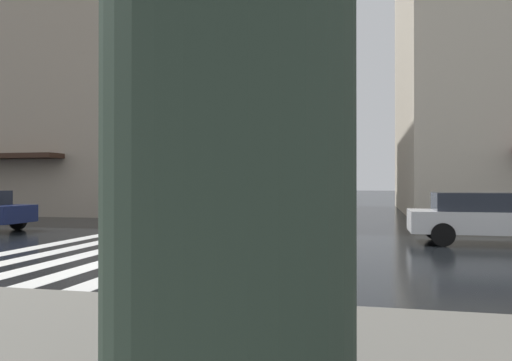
{
  "coord_description": "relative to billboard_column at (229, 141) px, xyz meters",
  "views": [
    {
      "loc": [
        -9.29,
        -5.28,
        1.66
      ],
      "look_at": [
        4.35,
        -2.15,
        1.74
      ],
      "focal_mm": 35.12,
      "sensor_mm": 36.0,
      "label": 1
    }
  ],
  "objects": [
    {
      "name": "car_white",
      "position": [
        12.18,
        -3.81,
        -1.14
      ],
      "size": [
        1.85,
        4.1,
        1.41
      ],
      "color": "silver",
      "rests_on": "ground_plane"
    },
    {
      "name": "zebra_crossing",
      "position": [
        10.68,
        4.2,
        -1.89
      ],
      "size": [
        13.0,
        7.5,
        0.01
      ],
      "color": "silver",
      "rests_on": "ground_plane"
    },
    {
      "name": "haussmann_block_mid",
      "position": [
        29.03,
        21.95,
        8.76
      ],
      "size": [
        20.91,
        23.07,
        21.76
      ],
      "color": "tan",
      "rests_on": "ground_plane"
    },
    {
      "name": "billboard_column",
      "position": [
        0.0,
        0.0,
        0.0
      ],
      "size": [
        1.42,
        1.42,
        3.4
      ],
      "color": "#28382D",
      "rests_on": "sidewalk_pavement"
    },
    {
      "name": "ground_plane",
      "position": [
        6.68,
        4.53,
        -1.9
      ],
      "size": [
        220.0,
        220.0,
        0.0
      ],
      "primitive_type": "plane",
      "color": "black"
    }
  ]
}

